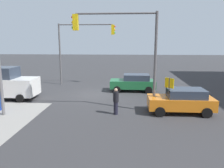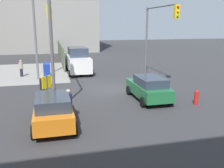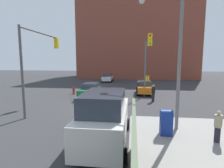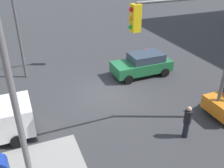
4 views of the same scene
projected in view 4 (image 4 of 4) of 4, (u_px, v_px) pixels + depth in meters
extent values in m
plane|color=#333335|center=(108.00, 94.00, 15.76)|extent=(120.00, 120.00, 0.00)
cube|color=yellow|center=(135.00, 18.00, 9.11)|extent=(0.32, 0.36, 1.00)
sphere|color=red|center=(131.00, 10.00, 8.89)|extent=(0.18, 0.18, 0.18)
sphere|color=orange|center=(131.00, 19.00, 9.05)|extent=(0.18, 0.18, 0.18)
sphere|color=green|center=(131.00, 27.00, 9.20)|extent=(0.18, 0.18, 0.18)
cylinder|color=#59595B|center=(18.00, 33.00, 16.36)|extent=(0.18, 0.18, 6.50)
cylinder|color=slate|center=(15.00, 105.00, 7.39)|extent=(0.20, 0.20, 8.00)
cylinder|color=red|center=(145.00, 54.00, 20.66)|extent=(0.26, 0.26, 0.80)
sphere|color=red|center=(145.00, 50.00, 20.46)|extent=(0.24, 0.24, 0.24)
cube|color=#1E6638|center=(141.00, 66.00, 17.86)|extent=(4.22, 1.80, 0.75)
cube|color=#2D3847|center=(146.00, 57.00, 17.67)|extent=(2.37, 1.58, 0.55)
cylinder|color=black|center=(129.00, 80.00, 16.83)|extent=(0.64, 0.22, 0.64)
cylinder|color=black|center=(118.00, 69.00, 18.29)|extent=(0.64, 0.22, 0.64)
cylinder|color=black|center=(165.00, 73.00, 17.79)|extent=(0.64, 0.22, 0.64)
cylinder|color=black|center=(152.00, 63.00, 19.25)|extent=(0.64, 0.22, 0.64)
cylinder|color=black|center=(209.00, 104.00, 14.20)|extent=(0.64, 0.22, 0.64)
cylinder|color=black|center=(15.00, 116.00, 13.13)|extent=(0.64, 0.22, 0.64)
cylinder|color=black|center=(18.00, 141.00, 11.42)|extent=(0.64, 0.22, 0.64)
cylinder|color=black|center=(188.00, 117.00, 11.64)|extent=(0.36, 0.36, 0.67)
sphere|color=tan|center=(189.00, 109.00, 11.43)|extent=(0.23, 0.23, 0.23)
cylinder|color=#1E1E2D|center=(186.00, 130.00, 12.00)|extent=(0.28, 0.28, 0.84)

